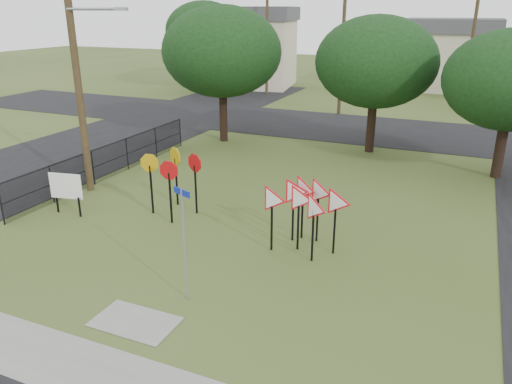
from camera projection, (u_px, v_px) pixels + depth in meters
ground at (187, 276)px, 13.92m from camera, size 140.00×140.00×0.00m
sidewalk at (82, 369)px, 10.31m from camera, size 30.00×1.60×0.02m
street_left at (92, 146)px, 27.03m from camera, size 8.00×50.00×0.02m
street_far at (353, 128)px, 31.12m from camera, size 60.00×8.00×0.02m
curb_pad at (135, 322)px, 11.86m from camera, size 2.00×1.20×0.02m
street_name_sign at (184, 238)px, 12.23m from camera, size 0.58×0.26×3.01m
stop_sign_cluster at (172, 169)px, 17.61m from camera, size 2.13×1.78×2.26m
yield_sign_cluster at (305, 200)px, 15.05m from camera, size 2.75×1.81×2.15m
info_board at (66, 188)px, 17.73m from camera, size 1.23×0.27×1.55m
utility_pole_main at (76, 60)px, 18.71m from camera, size 3.55×0.33×10.00m
far_pole_a at (342, 47)px, 33.73m from camera, size 1.40×0.24×9.00m
far_pole_b at (471, 50)px, 34.25m from camera, size 1.40×0.24×8.50m
far_pole_c at (267, 39)px, 41.89m from camera, size 1.40×0.24×9.00m
fence_run at (111, 160)px, 21.88m from camera, size 0.05×11.55×1.50m
house_left at (244, 47)px, 47.16m from camera, size 10.58×8.88×7.20m
house_mid at (449, 54)px, 45.73m from camera, size 8.40×8.40×6.20m
tree_near_left at (222, 52)px, 26.54m from camera, size 6.40×6.40×7.27m
tree_near_mid at (376, 62)px, 24.50m from camera, size 6.00×6.00×6.80m
tree_near_right at (512, 80)px, 20.64m from camera, size 5.60×5.60×6.33m
tree_far_left at (204, 31)px, 43.95m from camera, size 6.80×6.80×7.73m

